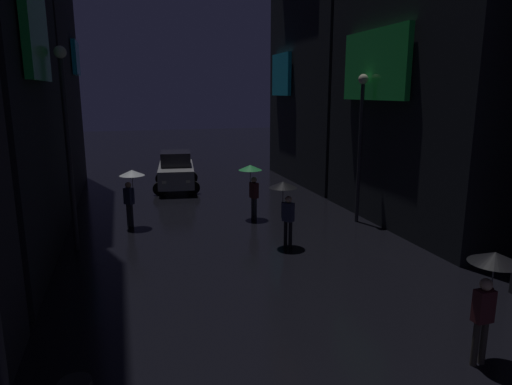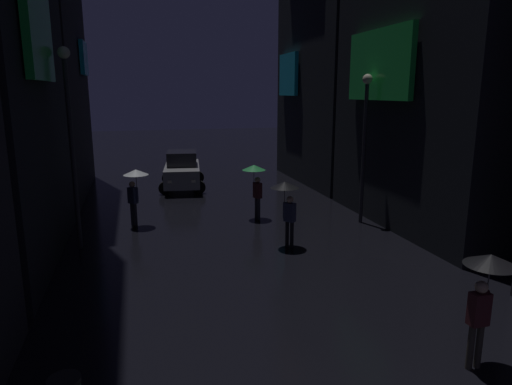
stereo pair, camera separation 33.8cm
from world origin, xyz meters
name	(u,v)px [view 1 (the left image)]	position (x,y,z in m)	size (l,w,h in m)	color
building_right_far	(331,17)	(7.49, 22.12, 8.67)	(4.25, 8.23, 17.33)	black
pedestrian_midstreet_left_black	(491,277)	(2.63, 5.03, 1.67)	(0.90, 0.90, 2.12)	#38332D
pedestrian_midstreet_centre_black	(285,196)	(1.35, 12.13, 1.67)	(0.90, 0.90, 2.12)	black
pedestrian_near_crossing_green	(251,177)	(1.25, 15.59, 1.67)	(0.90, 0.90, 2.12)	#2D2D38
pedestrian_foreground_right_clear	(131,182)	(-3.22, 15.76, 1.67)	(0.90, 0.90, 2.12)	#2D2D38
car_distant	(176,171)	(-0.89, 22.05, 0.93)	(2.59, 4.30, 1.92)	#99999E
streetlamp_right_far	(361,132)	(5.00, 14.05, 3.43)	(0.36, 0.36, 5.49)	#2D2D33
streetlamp_left_far	(67,129)	(-5.00, 13.66, 3.79)	(0.36, 0.36, 6.15)	#2D2D33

